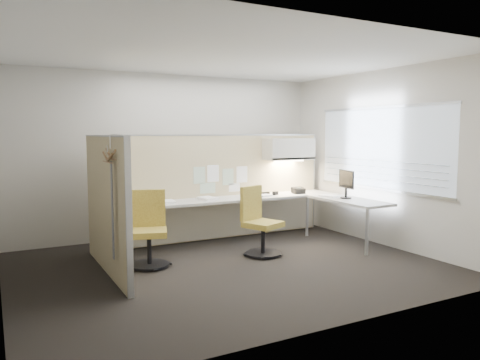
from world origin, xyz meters
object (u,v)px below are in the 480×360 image
chair_left (149,231)px  chair_right (259,224)px  phone (298,191)px  desk (248,206)px  monitor (346,182)px

chair_left → chair_right: bearing=10.4°
chair_left → phone: size_ratio=4.28×
desk → monitor: monitor is taller
monitor → phone: 0.98m
chair_left → monitor: monitor is taller
chair_right → monitor: size_ratio=2.18×
desk → phone: bearing=4.8°
chair_left → chair_right: (1.60, -0.22, -0.00)m
desk → phone: size_ratio=17.01×
monitor → phone: bearing=30.2°
chair_right → monitor: (1.64, -0.01, 0.53)m
chair_right → phone: chair_right is taller
chair_left → monitor: bearing=14.2°
monitor → phone: monitor is taller
phone → chair_left: bearing=-157.9°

